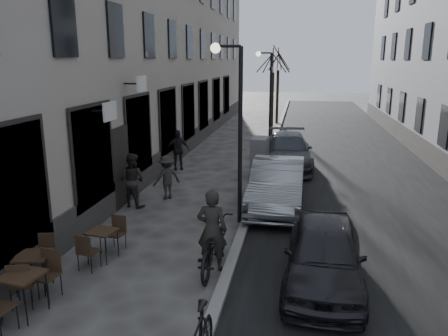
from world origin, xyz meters
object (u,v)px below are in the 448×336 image
(bistro_set_c, at_px, (103,242))
(car_near, at_px, (324,254))
(utility_cabinet, at_px, (260,158))
(bicycle, at_px, (212,245))
(tree_near, at_px, (273,59))
(pedestrian_mid, at_px, (167,177))
(streetlamp_far, at_px, (267,88))
(bistro_set_a, at_px, (23,290))
(car_far, at_px, (287,151))
(pedestrian_far, at_px, (178,150))
(tree_far, at_px, (278,60))
(pedestrian_near, at_px, (133,180))
(bistro_set_b, at_px, (34,269))
(car_mid, at_px, (277,184))
(streetlamp_near, at_px, (234,115))

(bistro_set_c, bearing_deg, car_near, 6.53)
(bistro_set_c, relative_size, utility_cabinet, 0.93)
(bicycle, height_order, car_near, car_near)
(tree_near, distance_m, pedestrian_mid, 14.05)
(utility_cabinet, height_order, car_near, utility_cabinet)
(streetlamp_far, bearing_deg, bistro_set_a, -100.04)
(bistro_set_c, bearing_deg, car_far, 77.96)
(tree_near, distance_m, pedestrian_far, 10.52)
(utility_cabinet, relative_size, bicycle, 0.74)
(tree_near, bearing_deg, tree_far, 90.00)
(pedestrian_far, bearing_deg, car_far, -6.91)
(bistro_set_c, height_order, pedestrian_near, pedestrian_near)
(tree_near, bearing_deg, bicycle, -90.32)
(tree_far, bearing_deg, streetlamp_far, -90.46)
(tree_near, xyz_separation_m, bistro_set_b, (-3.51, -19.63, -4.18))
(bistro_set_c, height_order, car_mid, car_mid)
(bicycle, xyz_separation_m, pedestrian_near, (-3.40, 3.88, 0.31))
(bistro_set_a, bearing_deg, bistro_set_c, 87.71)
(bistro_set_b, relative_size, car_far, 0.32)
(bistro_set_b, xyz_separation_m, car_far, (4.75, 11.64, 0.25))
(pedestrian_mid, bearing_deg, car_far, -168.25)
(car_near, xyz_separation_m, car_mid, (-1.26, 4.83, 0.09))
(tree_near, height_order, utility_cabinet, tree_near)
(bistro_set_b, bearing_deg, pedestrian_near, 75.15)
(streetlamp_near, relative_size, utility_cabinet, 3.11)
(streetlamp_far, xyz_separation_m, utility_cabinet, (0.27, -6.92, -2.34))
(streetlamp_far, distance_m, bistro_set_b, 17.19)
(bicycle, bearing_deg, pedestrian_mid, -61.89)
(tree_near, distance_m, tree_far, 6.00)
(bistro_set_b, height_order, car_near, car_near)
(bistro_set_b, distance_m, pedestrian_far, 10.44)
(tree_near, xyz_separation_m, car_mid, (1.10, -13.48, -3.90))
(bistro_set_a, bearing_deg, car_near, 28.73)
(tree_far, bearing_deg, pedestrian_far, -102.65)
(bistro_set_b, height_order, car_mid, car_mid)
(streetlamp_far, bearing_deg, utility_cabinet, -87.75)
(pedestrian_far, xyz_separation_m, car_mid, (4.51, -4.28, -0.10))
(utility_cabinet, xyz_separation_m, pedestrian_mid, (-2.86, -3.31, -0.06))
(streetlamp_far, distance_m, car_near, 15.70)
(car_near, bearing_deg, tree_far, 98.44)
(utility_cabinet, bearing_deg, pedestrian_mid, -126.99)
(bistro_set_b, relative_size, pedestrian_far, 0.95)
(streetlamp_near, distance_m, pedestrian_mid, 3.95)
(streetlamp_far, relative_size, pedestrian_mid, 3.37)
(pedestrian_mid, distance_m, car_near, 7.14)
(pedestrian_far, bearing_deg, car_near, -79.14)
(bistro_set_a, bearing_deg, pedestrian_mid, 93.27)
(streetlamp_near, bearing_deg, car_far, 79.41)
(bicycle, bearing_deg, car_near, 174.29)
(bistro_set_c, height_order, bicycle, bicycle)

